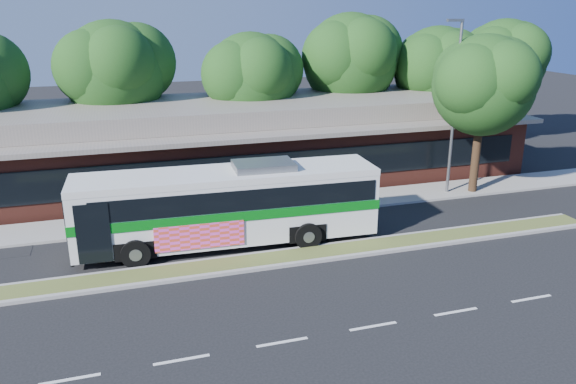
% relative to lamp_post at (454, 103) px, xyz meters
% --- Properties ---
extents(ground, '(120.00, 120.00, 0.00)m').
position_rel_lamp_post_xyz_m(ground, '(-9.56, -6.00, -4.90)').
color(ground, black).
rests_on(ground, ground).
extents(median_strip, '(26.00, 1.10, 0.15)m').
position_rel_lamp_post_xyz_m(median_strip, '(-9.56, -5.40, -4.83)').
color(median_strip, '#425624').
rests_on(median_strip, ground).
extents(sidewalk, '(44.00, 2.60, 0.12)m').
position_rel_lamp_post_xyz_m(sidewalk, '(-9.56, 0.40, -4.84)').
color(sidewalk, gray).
rests_on(sidewalk, ground).
extents(plaza_building, '(33.20, 11.20, 4.45)m').
position_rel_lamp_post_xyz_m(plaza_building, '(-9.56, 6.99, -2.77)').
color(plaza_building, '#5C261D').
rests_on(plaza_building, ground).
extents(lamp_post, '(0.93, 0.18, 9.07)m').
position_rel_lamp_post_xyz_m(lamp_post, '(0.00, 0.00, 0.00)').
color(lamp_post, slate).
rests_on(lamp_post, ground).
extents(tree_bg_b, '(6.69, 6.00, 9.00)m').
position_rel_lamp_post_xyz_m(tree_bg_b, '(-16.13, 10.14, 1.24)').
color(tree_bg_b, black).
rests_on(tree_bg_b, ground).
extents(tree_bg_c, '(6.24, 5.60, 8.26)m').
position_rel_lamp_post_xyz_m(tree_bg_c, '(-8.16, 9.13, 0.69)').
color(tree_bg_c, black).
rests_on(tree_bg_c, ground).
extents(tree_bg_d, '(6.91, 6.20, 9.37)m').
position_rel_lamp_post_xyz_m(tree_bg_d, '(-1.12, 10.15, 1.52)').
color(tree_bg_d, black).
rests_on(tree_bg_d, ground).
extents(tree_bg_e, '(6.47, 5.80, 8.50)m').
position_rel_lamp_post_xyz_m(tree_bg_e, '(4.85, 9.14, 0.84)').
color(tree_bg_e, black).
rests_on(tree_bg_e, ground).
extents(tree_bg_f, '(6.69, 6.00, 8.92)m').
position_rel_lamp_post_xyz_m(tree_bg_f, '(10.87, 10.14, 1.16)').
color(tree_bg_f, black).
rests_on(tree_bg_f, ground).
extents(transit_bus, '(12.59, 3.30, 3.51)m').
position_rel_lamp_post_xyz_m(transit_bus, '(-12.54, -3.22, -2.95)').
color(transit_bus, silver).
rests_on(transit_bus, ground).
extents(sidewalk_tree, '(5.78, 5.18, 8.39)m').
position_rel_lamp_post_xyz_m(sidewalk_tree, '(1.81, -0.16, 1.02)').
color(sidewalk_tree, black).
rests_on(sidewalk_tree, ground).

